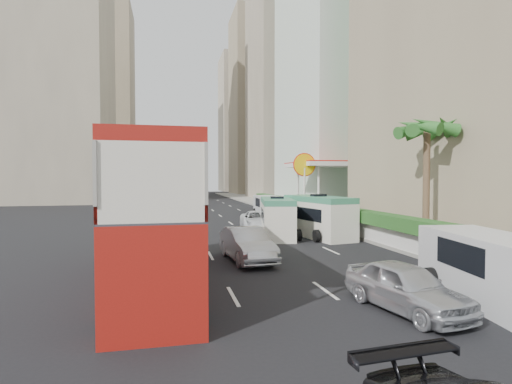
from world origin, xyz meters
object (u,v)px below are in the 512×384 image
object	(u,v)px
car_silver_lane_a	(247,261)
minibus_far	(318,217)
palm_tree	(426,187)
minibus_near	(277,218)
van_asset	(258,230)
shell_station	(326,189)
double_decker_bus	(158,215)
panel_van_near	(491,269)
panel_van_far	(268,206)
car_silver_lane_b	(406,311)

from	to	relation	value
car_silver_lane_a	minibus_far	xyz separation A→B (m)	(6.07, 6.45, 1.34)
car_silver_lane_a	palm_tree	xyz separation A→B (m)	(9.87, 0.60, 3.38)
minibus_near	minibus_far	distance (m)	2.72
van_asset	palm_tree	xyz separation A→B (m)	(6.97, -9.88, 3.38)
palm_tree	shell_station	xyz separation A→B (m)	(2.20, 19.00, -0.63)
van_asset	palm_tree	size ratio (longest dim) A/B	0.80
minibus_near	minibus_far	xyz separation A→B (m)	(2.64, -0.63, 0.07)
shell_station	double_decker_bus	bearing A→B (deg)	-124.82
palm_tree	minibus_far	bearing A→B (deg)	123.04
shell_station	panel_van_near	bearing A→B (deg)	-102.08
double_decker_bus	palm_tree	world-z (taller)	palm_tree
double_decker_bus	panel_van_far	bearing A→B (deg)	66.96
minibus_far	panel_van_near	size ratio (longest dim) A/B	1.14
panel_van_far	shell_station	distance (m)	6.19
car_silver_lane_a	car_silver_lane_b	xyz separation A→B (m)	(3.15, -7.90, 0.00)
panel_van_near	palm_tree	distance (m)	9.39
double_decker_bus	minibus_near	xyz separation A→B (m)	(7.35, 10.48, -1.26)
panel_van_far	car_silver_lane_b	bearing A→B (deg)	-93.40
car_silver_lane_a	minibus_far	bearing A→B (deg)	41.33
car_silver_lane_b	shell_station	size ratio (longest dim) A/B	0.52
van_asset	minibus_far	world-z (taller)	minibus_far
car_silver_lane_b	minibus_near	world-z (taller)	minibus_near
shell_station	minibus_near	bearing A→B (deg)	-124.64
double_decker_bus	minibus_far	xyz separation A→B (m)	(10.00, 9.85, -1.19)
minibus_far	palm_tree	bearing A→B (deg)	-67.00
panel_van_near	panel_van_far	world-z (taller)	panel_van_near
palm_tree	van_asset	bearing A→B (deg)	125.23
van_asset	panel_van_far	distance (m)	10.45
panel_van_near	palm_tree	xyz separation A→B (m)	(3.65, 8.34, 2.32)
double_decker_bus	car_silver_lane_b	size ratio (longest dim) A/B	2.64
double_decker_bus	minibus_far	distance (m)	14.08
car_silver_lane_a	palm_tree	distance (m)	10.45
minibus_near	palm_tree	distance (m)	9.39
double_decker_bus	van_asset	world-z (taller)	double_decker_bus
double_decker_bus	palm_tree	size ratio (longest dim) A/B	1.72
car_silver_lane_b	minibus_far	xyz separation A→B (m)	(2.92, 14.35, 1.34)
minibus_far	palm_tree	xyz separation A→B (m)	(3.80, -5.85, 2.04)
panel_van_far	double_decker_bus	bearing A→B (deg)	-110.33
car_silver_lane_b	van_asset	distance (m)	18.37
double_decker_bus	panel_van_near	xyz separation A→B (m)	(10.15, -4.34, -1.47)
car_silver_lane_a	palm_tree	bearing A→B (deg)	-1.95
double_decker_bus	panel_van_near	bearing A→B (deg)	-23.15
panel_van_far	minibus_near	bearing A→B (deg)	-98.99
double_decker_bus	shell_station	distance (m)	28.02
panel_van_near	panel_van_far	distance (m)	28.09
car_silver_lane_b	minibus_near	bearing A→B (deg)	78.53
car_silver_lane_a	panel_van_far	xyz separation A→B (m)	(6.17, 20.35, 1.04)
minibus_near	shell_station	xyz separation A→B (m)	(8.65, 12.52, 1.48)
double_decker_bus	car_silver_lane_b	bearing A→B (deg)	-32.43
double_decker_bus	minibus_far	bearing A→B (deg)	44.58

